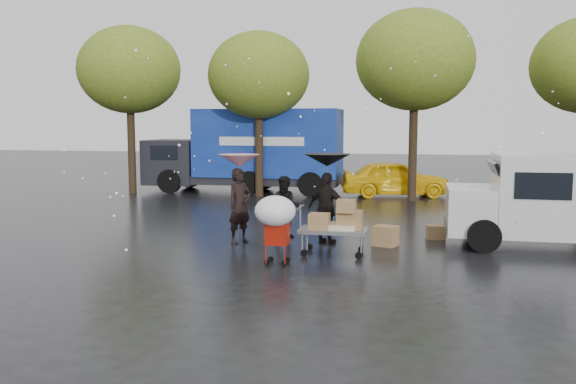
% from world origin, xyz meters
% --- Properties ---
extents(ground, '(90.00, 90.00, 0.00)m').
position_xyz_m(ground, '(0.00, 0.00, 0.00)').
color(ground, black).
rests_on(ground, ground).
extents(person_pink, '(0.74, 0.80, 1.84)m').
position_xyz_m(person_pink, '(-1.51, 0.68, 0.92)').
color(person_pink, black).
rests_on(person_pink, ground).
extents(person_middle, '(0.86, 0.72, 1.58)m').
position_xyz_m(person_middle, '(-0.57, 1.62, 0.79)').
color(person_middle, black).
rests_on(person_middle, ground).
extents(person_black, '(1.11, 0.78, 1.75)m').
position_xyz_m(person_black, '(0.59, 0.97, 0.87)').
color(person_black, black).
rests_on(person_black, ground).
extents(umbrella_pink, '(1.00, 1.00, 2.17)m').
position_xyz_m(umbrella_pink, '(-1.51, 0.68, 2.02)').
color(umbrella_pink, '#4C4C4C').
rests_on(umbrella_pink, ground).
extents(umbrella_black, '(1.14, 1.14, 2.20)m').
position_xyz_m(umbrella_black, '(0.59, 0.97, 2.04)').
color(umbrella_black, '#4C4C4C').
rests_on(umbrella_black, ground).
extents(vendor_cart, '(1.52, 0.80, 1.27)m').
position_xyz_m(vendor_cart, '(1.00, -0.21, 0.73)').
color(vendor_cart, slate).
rests_on(vendor_cart, ground).
extents(shopping_cart, '(0.84, 0.84, 1.46)m').
position_xyz_m(shopping_cart, '(-0.10, -1.50, 1.06)').
color(shopping_cart, '#9D1608').
rests_on(shopping_cart, ground).
extents(white_van, '(4.91, 2.18, 2.20)m').
position_xyz_m(white_van, '(6.05, 1.74, 1.16)').
color(white_van, silver).
rests_on(white_van, ground).
extents(blue_truck, '(8.30, 2.60, 3.50)m').
position_xyz_m(blue_truck, '(-4.29, 11.42, 1.76)').
color(blue_truck, navy).
rests_on(blue_truck, ground).
extents(box_ground_near, '(0.65, 0.59, 0.48)m').
position_xyz_m(box_ground_near, '(2.00, 1.07, 0.24)').
color(box_ground_near, olive).
rests_on(box_ground_near, ground).
extents(box_ground_far, '(0.50, 0.42, 0.35)m').
position_xyz_m(box_ground_far, '(3.20, 2.20, 0.18)').
color(box_ground_far, olive).
rests_on(box_ground_far, ground).
extents(yellow_taxi, '(4.51, 2.53, 1.45)m').
position_xyz_m(yellow_taxi, '(1.82, 11.12, 0.72)').
color(yellow_taxi, yellow).
rests_on(yellow_taxi, ground).
extents(tree_row, '(21.60, 4.40, 7.12)m').
position_xyz_m(tree_row, '(-0.47, 10.00, 5.02)').
color(tree_row, black).
rests_on(tree_row, ground).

